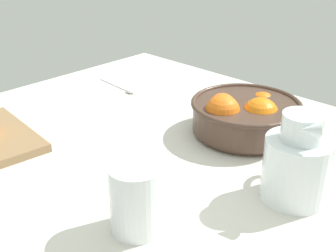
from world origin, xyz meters
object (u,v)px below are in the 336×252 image
Objects in this scene: fruit_bowl at (245,115)px; spoon at (122,88)px; juice_glass at (137,203)px; juice_pitcher at (296,168)px.

fruit_bowl is 1.50× the size of spoon.
fruit_bowl reaches higher than spoon.
juice_glass reaches higher than fruit_bowl.
juice_pitcher reaches higher than spoon.
juice_pitcher is at bearing -12.87° from spoon.
fruit_bowl is 44.42cm from spoon.
juice_glass is (7.82, -41.77, 0.32)cm from fruit_bowl.
juice_pitcher is 1.47× the size of juice_glass.
juice_pitcher is 29.73cm from juice_glass.
juice_pitcher is 68.04cm from spoon.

